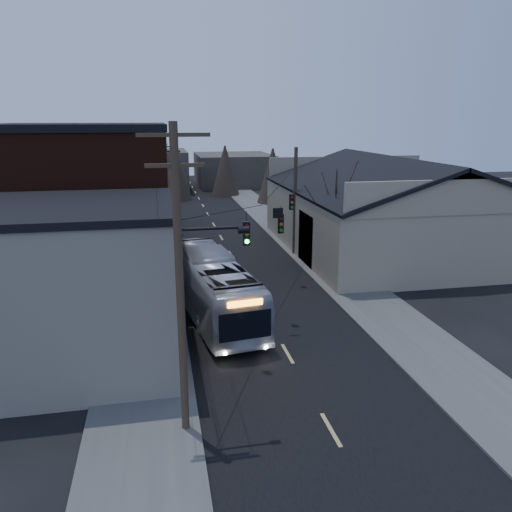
{
  "coord_description": "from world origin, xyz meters",
  "views": [
    {
      "loc": [
        -5.56,
        -12.47,
        10.56
      ],
      "look_at": [
        -0.21,
        14.45,
        3.0
      ],
      "focal_mm": 35.0,
      "sensor_mm": 36.0,
      "label": 1
    }
  ],
  "objects": [
    {
      "name": "parked_car",
      "position": [
        -4.3,
        35.39,
        0.7
      ],
      "size": [
        1.71,
        4.32,
        1.4
      ],
      "primitive_type": "imported",
      "rotation": [
        0.0,
        0.0,
        0.05
      ],
      "color": "#ABAFB3",
      "rests_on": "ground"
    },
    {
      "name": "building_far_left",
      "position": [
        -6.0,
        65.0,
        3.0
      ],
      "size": [
        10.0,
        12.0,
        6.0
      ],
      "primitive_type": "cube",
      "color": "#38332C",
      "rests_on": "ground"
    },
    {
      "name": "sidewalk_left",
      "position": [
        -6.5,
        30.0,
        0.06
      ],
      "size": [
        4.0,
        110.0,
        0.12
      ],
      "primitive_type": "cube",
      "color": "#474744",
      "rests_on": "ground"
    },
    {
      "name": "ground",
      "position": [
        0.0,
        0.0,
        0.0
      ],
      "size": [
        160.0,
        160.0,
        0.0
      ],
      "primitive_type": "plane",
      "color": "black",
      "rests_on": "ground"
    },
    {
      "name": "building_brick",
      "position": [
        -10.0,
        20.0,
        5.0
      ],
      "size": [
        10.0,
        12.0,
        10.0
      ],
      "primitive_type": "cube",
      "color": "black",
      "rests_on": "ground"
    },
    {
      "name": "bus",
      "position": [
        -2.83,
        13.54,
        1.67
      ],
      "size": [
        4.36,
        12.23,
        3.33
      ],
      "primitive_type": "imported",
      "rotation": [
        0.0,
        0.0,
        3.27
      ],
      "color": "#A6A9B2",
      "rests_on": "ground"
    },
    {
      "name": "building_left_far",
      "position": [
        -9.5,
        36.0,
        3.5
      ],
      "size": [
        9.0,
        14.0,
        7.0
      ],
      "primitive_type": "cube",
      "color": "#38332C",
      "rests_on": "ground"
    },
    {
      "name": "road_surface",
      "position": [
        0.0,
        30.0,
        0.01
      ],
      "size": [
        9.0,
        110.0,
        0.02
      ],
      "primitive_type": "cube",
      "color": "black",
      "rests_on": "ground"
    },
    {
      "name": "building_far_right",
      "position": [
        7.0,
        70.0,
        2.5
      ],
      "size": [
        12.0,
        14.0,
        5.0
      ],
      "primitive_type": "cube",
      "color": "#38332C",
      "rests_on": "ground"
    },
    {
      "name": "bare_tree",
      "position": [
        6.5,
        20.0,
        3.6
      ],
      "size": [
        0.4,
        0.4,
        7.2
      ],
      "primitive_type": "cone",
      "color": "black",
      "rests_on": "ground"
    },
    {
      "name": "utility_lines",
      "position": [
        -3.11,
        24.14,
        4.95
      ],
      "size": [
        11.24,
        45.28,
        10.5
      ],
      "color": "#382B1E",
      "rests_on": "ground"
    },
    {
      "name": "building_clapboard",
      "position": [
        -9.0,
        9.0,
        3.5
      ],
      "size": [
        8.0,
        8.0,
        7.0
      ],
      "primitive_type": "cube",
      "color": "#6C665A",
      "rests_on": "ground"
    },
    {
      "name": "sidewalk_right",
      "position": [
        6.5,
        30.0,
        0.06
      ],
      "size": [
        4.0,
        110.0,
        0.12
      ],
      "primitive_type": "cube",
      "color": "#474744",
      "rests_on": "ground"
    },
    {
      "name": "warehouse",
      "position": [
        13.0,
        25.0,
        2.7
      ],
      "size": [
        16.16,
        20.6,
        7.73
      ],
      "color": "gray",
      "rests_on": "ground"
    }
  ]
}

